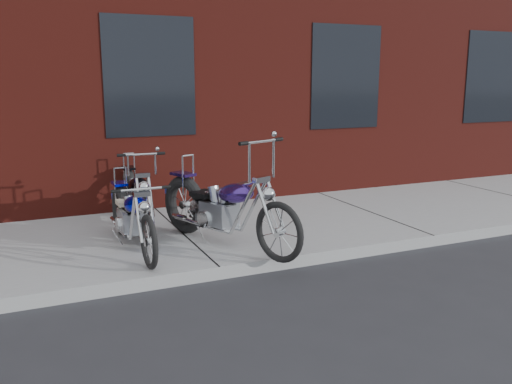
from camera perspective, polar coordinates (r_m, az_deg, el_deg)
name	(u,v)px	position (r m, az deg, el deg)	size (l,w,h in m)	color
ground	(220,280)	(6.06, -3.82, -9.21)	(120.00, 120.00, 0.00)	#2A292D
sidewalk	(182,238)	(7.39, -7.84, -4.77)	(22.00, 3.00, 0.15)	#969696
chopper_purple	(224,211)	(6.64, -3.37, -1.98)	(1.01, 2.30, 1.36)	black
chopper_blue	(132,219)	(6.68, -12.88, -2.75)	(0.51, 2.09, 0.91)	black
chopper_third	(137,198)	(7.72, -12.43, -0.65)	(0.53, 2.17, 1.10)	black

